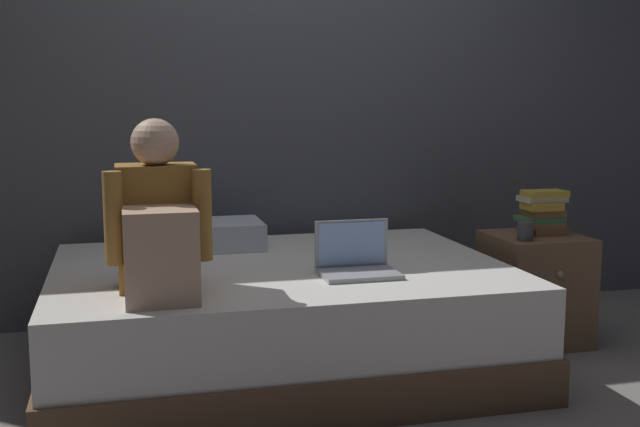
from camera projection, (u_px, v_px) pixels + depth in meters
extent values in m
plane|color=gray|center=(341.00, 386.00, 3.30)|extent=(8.00, 8.00, 0.00)
cube|color=#4C4F54|center=(281.00, 71.00, 4.25)|extent=(5.60, 0.10, 2.70)
cube|color=brown|center=(280.00, 346.00, 3.52)|extent=(2.00, 1.50, 0.19)
cube|color=silver|center=(280.00, 295.00, 3.49)|extent=(1.96, 1.46, 0.28)
cube|color=brown|center=(534.00, 288.00, 3.87)|extent=(0.44, 0.44, 0.54)
sphere|color=gray|center=(560.00, 275.00, 3.64)|extent=(0.04, 0.04, 0.04)
cube|color=olive|center=(157.00, 227.00, 3.00)|extent=(0.30, 0.20, 0.48)
sphere|color=tan|center=(155.00, 142.00, 2.92)|extent=(0.18, 0.18, 0.18)
cube|color=tan|center=(161.00, 256.00, 2.80)|extent=(0.26, 0.24, 0.34)
cylinder|color=olive|center=(113.00, 218.00, 2.82)|extent=(0.07, 0.07, 0.34)
cylinder|color=olive|center=(202.00, 215.00, 2.89)|extent=(0.07, 0.07, 0.34)
cube|color=#9EA0A5|center=(359.00, 274.00, 3.22)|extent=(0.32, 0.22, 0.02)
cube|color=#9EA0A5|center=(351.00, 243.00, 3.31)|extent=(0.32, 0.01, 0.20)
cube|color=#8CB2EA|center=(352.00, 243.00, 3.30)|extent=(0.29, 0.00, 0.18)
cube|color=silver|center=(204.00, 235.00, 3.82)|extent=(0.56, 0.36, 0.13)
cube|color=brown|center=(545.00, 231.00, 3.85)|extent=(0.17, 0.14, 0.04)
cube|color=brown|center=(541.00, 225.00, 3.83)|extent=(0.20, 0.12, 0.03)
cube|color=#387042|center=(540.00, 219.00, 3.85)|extent=(0.20, 0.16, 0.03)
cube|color=brown|center=(544.00, 213.00, 3.84)|extent=(0.18, 0.13, 0.04)
cube|color=gold|center=(542.00, 206.00, 3.82)|extent=(0.17, 0.13, 0.04)
cube|color=beige|center=(542.00, 199.00, 3.83)|extent=(0.21, 0.14, 0.03)
cube|color=gold|center=(545.00, 194.00, 3.81)|extent=(0.20, 0.12, 0.03)
cylinder|color=#3D3D42|center=(525.00, 231.00, 3.68)|extent=(0.08, 0.08, 0.09)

